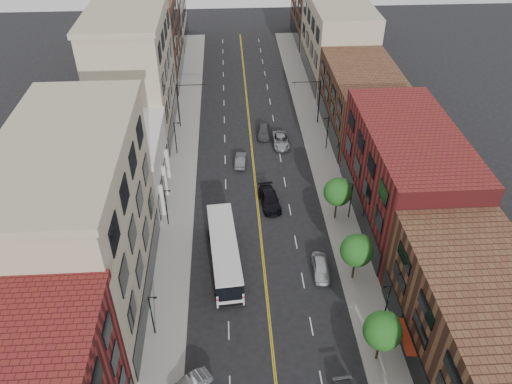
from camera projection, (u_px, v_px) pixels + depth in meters
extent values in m
cube|color=gray|center=(182.00, 173.00, 69.09)|extent=(4.00, 110.00, 0.15)
cube|color=gray|center=(325.00, 168.00, 70.06)|extent=(4.00, 110.00, 0.15)
cube|color=tan|center=(83.00, 231.00, 45.82)|extent=(10.00, 22.00, 18.00)
cube|color=silver|center=(122.00, 167.00, 63.20)|extent=(10.00, 14.00, 8.00)
cube|color=tan|center=(134.00, 75.00, 73.79)|extent=(10.00, 20.00, 18.00)
cube|color=brown|center=(150.00, 38.00, 90.66)|extent=(10.00, 20.00, 15.00)
cube|color=brown|center=(493.00, 360.00, 39.49)|extent=(10.00, 26.00, 10.00)
cube|color=maroon|center=(405.00, 176.00, 58.07)|extent=(10.00, 22.00, 12.00)
cube|color=brown|center=(362.00, 102.00, 75.44)|extent=(10.00, 20.00, 10.00)
cube|color=tan|center=(337.00, 40.00, 91.02)|extent=(10.00, 22.00, 14.00)
cube|color=brown|center=(319.00, 14.00, 107.90)|extent=(10.00, 18.00, 11.00)
cylinder|color=black|center=(378.00, 350.00, 44.47)|extent=(0.22, 0.22, 2.50)
sphere|color=#175217|center=(382.00, 331.00, 42.88)|extent=(3.40, 3.40, 3.40)
sphere|color=#175217|center=(388.00, 323.00, 42.92)|extent=(2.04, 2.04, 2.04)
cylinder|color=black|center=(354.00, 269.00, 52.46)|extent=(0.22, 0.22, 2.50)
sphere|color=#175217|center=(357.00, 250.00, 50.87)|extent=(3.40, 3.40, 3.40)
sphere|color=#175217|center=(361.00, 244.00, 50.91)|extent=(2.04, 2.04, 2.04)
cylinder|color=black|center=(336.00, 209.00, 60.45)|extent=(0.22, 0.22, 2.50)
sphere|color=#175217|center=(338.00, 192.00, 58.86)|extent=(3.40, 3.40, 3.40)
sphere|color=#175217|center=(342.00, 186.00, 58.90)|extent=(2.04, 2.04, 2.04)
cylinder|color=black|center=(152.00, 316.00, 45.92)|extent=(0.14, 0.14, 5.00)
cylinder|color=black|center=(152.00, 297.00, 44.44)|extent=(0.70, 0.10, 0.10)
cube|color=black|center=(155.00, 298.00, 44.49)|extent=(0.28, 0.14, 0.14)
cube|color=#19592D|center=(151.00, 309.00, 45.38)|extent=(0.04, 0.55, 0.35)
cylinder|color=black|center=(166.00, 208.00, 58.71)|extent=(0.14, 0.14, 5.00)
cylinder|color=black|center=(167.00, 191.00, 57.23)|extent=(0.70, 0.10, 0.10)
cube|color=black|center=(169.00, 191.00, 57.27)|extent=(0.28, 0.14, 0.14)
cube|color=#19592D|center=(165.00, 202.00, 58.17)|extent=(0.04, 0.55, 0.35)
cylinder|color=black|center=(176.00, 138.00, 71.49)|extent=(0.14, 0.14, 5.00)
cylinder|color=black|center=(176.00, 123.00, 70.01)|extent=(0.70, 0.10, 0.10)
cube|color=black|center=(178.00, 123.00, 70.05)|extent=(0.28, 0.14, 0.14)
cube|color=#19592D|center=(175.00, 133.00, 70.95)|extent=(0.04, 0.55, 0.35)
cylinder|color=black|center=(387.00, 304.00, 47.00)|extent=(0.14, 0.14, 5.00)
cylinder|color=black|center=(387.00, 286.00, 45.48)|extent=(0.70, 0.10, 0.10)
cube|color=black|center=(385.00, 287.00, 45.50)|extent=(0.28, 0.14, 0.14)
cube|color=#19592D|center=(388.00, 298.00, 46.46)|extent=(0.04, 0.55, 0.35)
cylinder|color=black|center=(351.00, 201.00, 59.78)|extent=(0.14, 0.14, 5.00)
cylinder|color=black|center=(350.00, 184.00, 58.27)|extent=(0.70, 0.10, 0.10)
cube|color=black|center=(348.00, 184.00, 58.28)|extent=(0.28, 0.14, 0.14)
cube|color=#19592D|center=(352.00, 195.00, 59.24)|extent=(0.04, 0.55, 0.35)
cylinder|color=black|center=(327.00, 134.00, 72.56)|extent=(0.14, 0.14, 5.00)
cylinder|color=black|center=(326.00, 118.00, 71.05)|extent=(0.70, 0.10, 0.10)
cube|color=black|center=(325.00, 119.00, 71.07)|extent=(0.28, 0.14, 0.14)
cube|color=#19592D|center=(328.00, 128.00, 72.03)|extent=(0.04, 0.55, 0.35)
cylinder|color=black|center=(178.00, 106.00, 77.22)|extent=(0.18, 0.18, 7.20)
cylinder|color=black|center=(191.00, 85.00, 75.29)|extent=(4.40, 0.12, 0.12)
imported|color=black|center=(203.00, 87.00, 75.62)|extent=(0.15, 0.18, 0.90)
cylinder|color=black|center=(319.00, 102.00, 78.30)|extent=(0.18, 0.18, 7.20)
cylinder|color=black|center=(306.00, 82.00, 76.15)|extent=(4.40, 0.12, 0.12)
imported|color=black|center=(295.00, 85.00, 76.30)|extent=(0.15, 0.18, 0.90)
cube|color=silver|center=(224.00, 252.00, 54.03)|extent=(3.85, 13.03, 3.10)
cube|color=black|center=(224.00, 246.00, 53.58)|extent=(3.89, 13.07, 1.12)
cube|color=red|center=(224.00, 254.00, 54.22)|extent=(3.89, 13.07, 0.24)
cube|color=black|center=(230.00, 295.00, 48.77)|extent=(2.35, 0.26, 1.71)
cylinder|color=black|center=(215.00, 290.00, 51.23)|extent=(0.38, 1.05, 1.03)
cylinder|color=black|center=(242.00, 287.00, 51.55)|extent=(0.38, 1.05, 1.03)
cylinder|color=black|center=(209.00, 235.00, 58.01)|extent=(0.38, 1.05, 1.03)
cylinder|color=black|center=(233.00, 233.00, 58.33)|extent=(0.38, 1.05, 1.03)
imported|color=#B2B6BA|center=(190.00, 384.00, 42.56)|extent=(3.96, 3.21, 1.27)
imported|color=silver|center=(321.00, 268.00, 53.50)|extent=(1.98, 4.52, 1.52)
imported|color=#4F4E54|center=(241.00, 160.00, 70.53)|extent=(1.85, 4.25, 1.36)
imported|color=black|center=(269.00, 199.00, 62.99)|extent=(2.96, 5.81, 1.62)
imported|color=#94969A|center=(281.00, 141.00, 74.73)|extent=(2.43, 5.20, 1.44)
imported|color=#434246|center=(264.00, 131.00, 76.88)|extent=(2.33, 4.82, 1.59)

